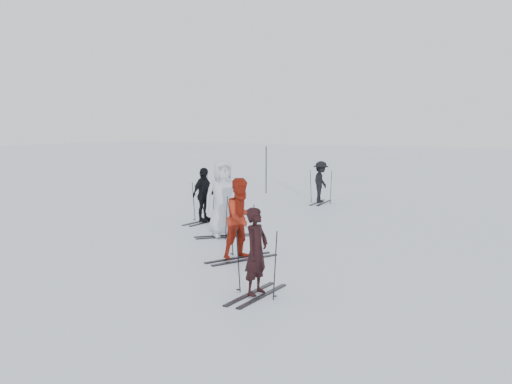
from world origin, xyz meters
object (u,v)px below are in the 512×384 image
skier_uphill_left (203,196)px  piste_marker (266,170)px  skier_grey (223,199)px  skier_red (242,220)px  skier_uphill_far (321,183)px  skier_near_dark (256,253)px

skier_uphill_left → piste_marker: size_ratio=0.81×
skier_grey → skier_uphill_left: skier_grey is taller
skier_red → skier_grey: bearing=65.4°
skier_red → skier_uphill_far: bearing=36.0°
skier_grey → skier_uphill_far: bearing=45.0°
skier_uphill_far → piste_marker: (-3.24, 1.64, 0.23)m
skier_near_dark → skier_red: (-1.59, 2.11, 0.13)m
skier_near_dark → skier_grey: bearing=40.0°
skier_near_dark → piste_marker: piste_marker is taller
skier_red → skier_uphill_far: size_ratio=1.14×
skier_red → piste_marker: (-5.35, 10.65, 0.12)m
skier_red → piste_marker: piste_marker is taller
skier_red → skier_grey: skier_grey is taller
skier_red → skier_uphill_left: bearing=67.9°
skier_near_dark → piste_marker: 14.53m
skier_uphill_left → piste_marker: (-1.89, 7.22, 0.19)m
skier_uphill_far → piste_marker: piste_marker is taller
skier_red → piste_marker: size_ratio=0.88×
skier_near_dark → skier_uphill_far: 11.72m
skier_grey → skier_uphill_left: size_ratio=1.23×
skier_grey → skier_uphill_left: (-1.72, 1.55, -0.19)m
skier_grey → skier_near_dark: bearing=-98.3°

